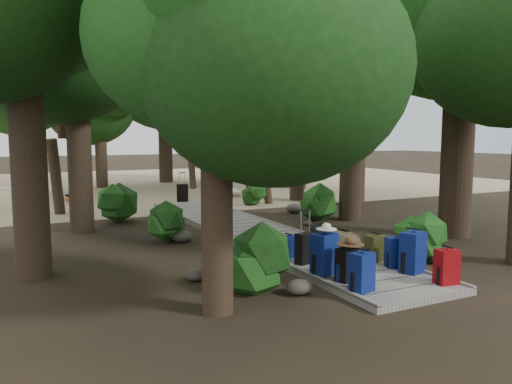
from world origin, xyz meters
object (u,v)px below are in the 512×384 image
backpack_left_b (346,263)px  duffel_right_black (326,235)px  backpack_left_a (362,270)px  backpack_right_d (376,247)px  suitcase_on_boardwalk (305,248)px  backpack_left_c (324,252)px  kayak (72,197)px  backpack_left_d (288,245)px  backpack_right_b (413,250)px  backpack_right_c (396,251)px  lone_suitcase_on_sand (182,193)px  backpack_right_a (447,265)px  sun_lounger (231,188)px  duffel_right_khaki (343,241)px

backpack_left_b → duffel_right_black: 2.83m
backpack_left_b → backpack_left_a: bearing=-118.2°
backpack_right_d → suitcase_on_boardwalk: 1.39m
backpack_left_c → kayak: backpack_left_c is taller
backpack_left_d → backpack_right_b: bearing=-56.8°
backpack_right_b → kayak: 14.43m
backpack_left_a → backpack_left_b: 0.59m
backpack_left_b → backpack_right_d: backpack_left_b is taller
backpack_left_d → backpack_right_d: 1.68m
backpack_right_c → kayak: 14.04m
backpack_left_b → backpack_right_c: bearing=-2.2°
backpack_right_c → lone_suitcase_on_sand: (-0.36, 11.42, -0.07)m
duffel_right_black → kayak: duffel_right_black is taller
backpack_left_d → backpack_right_d: (1.36, -0.99, 0.04)m
backpack_left_c → backpack_right_a: size_ratio=1.27×
duffel_right_black → backpack_right_a: bearing=-90.6°
backpack_right_c → kayak: bearing=123.7°
backpack_right_a → lone_suitcase_on_sand: bearing=98.6°
backpack_right_d → kayak: backpack_right_d is taller
duffel_right_black → suitcase_on_boardwalk: suitcase_on_boardwalk is taller
backpack_right_a → backpack_left_c: bearing=144.0°
backpack_left_b → backpack_left_c: backpack_left_c is taller
backpack_left_a → lone_suitcase_on_sand: 12.36m
backpack_left_b → kayak: (-2.82, 13.72, -0.23)m
backpack_right_d → kayak: 13.53m
backpack_left_c → lone_suitcase_on_sand: 11.29m
backpack_right_d → duffel_right_black: size_ratio=0.81×
duffel_right_black → sun_lounger: 10.49m
backpack_right_c → lone_suitcase_on_sand: size_ratio=0.92×
lone_suitcase_on_sand → kayak: lone_suitcase_on_sand is taller
backpack_left_c → duffel_right_black: bearing=36.2°
backpack_left_c → backpack_right_c: (1.45, -0.19, -0.09)m
backpack_right_a → backpack_right_c: (-0.01, 1.17, -0.00)m
kayak → backpack_left_b: bearing=-85.8°
backpack_left_c → lone_suitcase_on_sand: (1.09, 11.23, -0.16)m
backpack_left_c → kayak: 13.50m
duffel_right_black → lone_suitcase_on_sand: (-0.32, 9.23, 0.02)m
backpack_left_d → sun_lounger: (3.51, 10.94, -0.01)m
duffel_right_black → kayak: size_ratio=0.20×
backpack_left_c → kayak: bearing=82.8°
backpack_left_a → duffel_right_khaki: bearing=44.8°
backpack_left_b → backpack_left_d: 1.83m
backpack_left_c → backpack_left_b: bearing=-97.5°
backpack_right_d → duffel_right_black: bearing=86.8°
backpack_right_a → backpack_right_b: size_ratio=0.79×
duffel_right_khaki → lone_suitcase_on_sand: bearing=85.7°
backpack_right_a → duffel_right_khaki: bearing=99.4°
backpack_left_c → kayak: size_ratio=0.23×
backpack_left_a → sun_lounger: size_ratio=0.33×
suitcase_on_boardwalk → kayak: suitcase_on_boardwalk is taller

